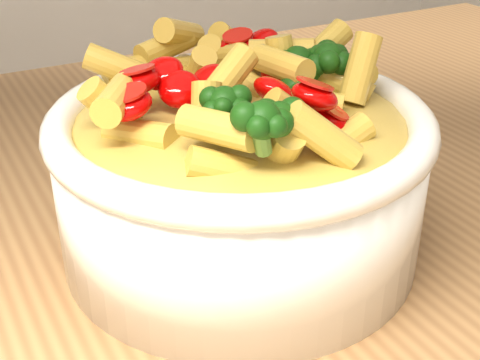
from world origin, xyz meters
name	(u,v)px	position (x,y,z in m)	size (l,w,h in m)	color
table	(290,271)	(0.00, 0.00, 0.80)	(1.20, 0.80, 0.90)	#A17445
serving_bowl	(240,178)	(-0.09, -0.07, 0.96)	(0.26, 0.26, 0.11)	white
pasta_salad	(240,84)	(-0.09, -0.07, 1.03)	(0.21, 0.21, 0.05)	gold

